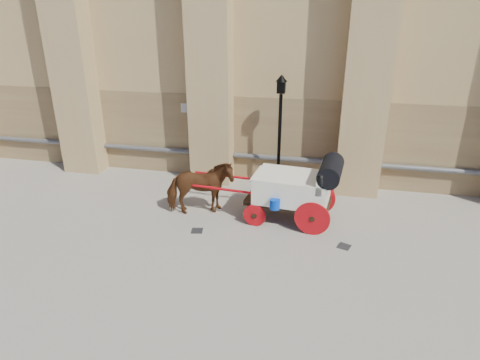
# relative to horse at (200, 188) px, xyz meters

# --- Properties ---
(ground) EXTENTS (90.00, 90.00, 0.00)m
(ground) POSITION_rel_horse_xyz_m (0.67, -0.99, -0.84)
(ground) COLOR gray
(ground) RESTS_ON ground
(horse) EXTENTS (2.18, 1.53, 1.68)m
(horse) POSITION_rel_horse_xyz_m (0.00, 0.00, 0.00)
(horse) COLOR #563318
(horse) RESTS_ON ground
(carriage) EXTENTS (4.68, 1.72, 2.01)m
(carriage) POSITION_rel_horse_xyz_m (2.89, 0.15, 0.24)
(carriage) COLOR black
(carriage) RESTS_ON ground
(street_lamp) EXTENTS (0.37, 0.37, 3.91)m
(street_lamp) POSITION_rel_horse_xyz_m (2.08, 2.23, 1.25)
(street_lamp) COLOR black
(street_lamp) RESTS_ON ground
(drain_grate_near) EXTENTS (0.37, 0.37, 0.01)m
(drain_grate_near) POSITION_rel_horse_xyz_m (0.21, -1.06, -0.83)
(drain_grate_near) COLOR black
(drain_grate_near) RESTS_ON ground
(drain_grate_far) EXTENTS (0.41, 0.41, 0.01)m
(drain_grate_far) POSITION_rel_horse_xyz_m (4.28, -1.05, -0.83)
(drain_grate_far) COLOR black
(drain_grate_far) RESTS_ON ground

